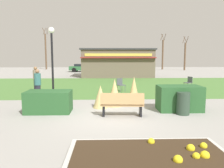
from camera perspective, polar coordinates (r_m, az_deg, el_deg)
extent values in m
plane|color=#999691|center=(8.82, -0.90, -8.41)|extent=(80.00, 80.00, 0.00)
cube|color=#4C7A38|center=(18.15, -1.42, -0.35)|extent=(36.00, 12.00, 0.01)
cube|color=beige|center=(5.44, 9.32, -17.89)|extent=(3.74, 1.95, 0.14)
cube|color=#382819|center=(5.41, 9.33, -17.22)|extent=(3.50, 1.71, 0.04)
sphere|color=yellow|center=(5.54, 22.65, -16.49)|extent=(0.21, 0.21, 0.21)
sphere|color=yellow|center=(6.05, 22.37, -14.44)|extent=(0.18, 0.18, 0.18)
sphere|color=yellow|center=(5.44, 20.71, -16.87)|extent=(0.16, 0.16, 0.16)
sphere|color=yellow|center=(5.97, 9.98, -14.29)|extent=(0.18, 0.18, 0.18)
sphere|color=yellow|center=(5.15, 16.49, -18.09)|extent=(0.20, 0.20, 0.20)
sphere|color=yellow|center=(5.81, 19.46, -15.23)|extent=(0.20, 0.20, 0.20)
cube|color=tan|center=(8.89, 2.60, -5.29)|extent=(1.72, 0.58, 0.06)
cube|color=tan|center=(8.62, 2.64, -3.79)|extent=(1.70, 0.22, 0.44)
cube|color=black|center=(8.96, -2.12, -6.68)|extent=(0.11, 0.44, 0.45)
cube|color=black|center=(8.99, 7.28, -6.68)|extent=(0.11, 0.44, 0.45)
cube|color=tan|center=(8.89, -2.64, -4.51)|extent=(0.09, 0.44, 0.06)
cube|color=tan|center=(8.92, 7.82, -4.53)|extent=(0.09, 0.44, 0.06)
cube|color=#28562B|center=(9.82, -15.85, -4.35)|extent=(1.87, 1.10, 0.91)
cube|color=#28562B|center=(10.18, 16.80, -3.48)|extent=(1.86, 1.10, 1.08)
cone|color=tan|center=(10.53, 0.67, -2.23)|extent=(0.69, 0.69, 1.30)
cone|color=tan|center=(10.25, -2.98, -3.25)|extent=(0.68, 0.68, 1.03)
cone|color=tan|center=(10.78, 5.63, -1.79)|extent=(0.65, 0.65, 1.40)
cylinder|color=black|center=(13.87, -14.75, -2.51)|extent=(0.22, 0.22, 0.20)
cylinder|color=black|center=(13.69, -14.98, 4.74)|extent=(0.12, 0.12, 3.70)
sphere|color=white|center=(13.77, -15.25, 13.12)|extent=(0.36, 0.36, 0.36)
cylinder|color=#2D4233|center=(9.52, 17.74, -4.74)|extent=(0.52, 0.52, 0.92)
cube|color=#6B5B4C|center=(26.13, 1.36, 5.29)|extent=(8.00, 4.28, 3.07)
cube|color=#333338|center=(26.13, 1.37, 8.83)|extent=(8.30, 4.58, 0.16)
cube|color=maroon|center=(23.80, 1.68, 6.74)|extent=(8.10, 0.36, 0.08)
cube|color=#D8CC4C|center=(23.96, 1.66, 7.47)|extent=(7.20, 0.04, 0.28)
cube|color=#4C5156|center=(14.86, 2.35, -0.28)|extent=(0.60, 0.60, 0.04)
cube|color=#4C5156|center=(15.00, 1.94, 0.64)|extent=(0.41, 0.25, 0.44)
cylinder|color=#4C5156|center=(14.63, 2.13, -1.29)|extent=(0.03, 0.03, 0.45)
cylinder|color=#4C5156|center=(14.84, 3.36, -1.18)|extent=(0.03, 0.03, 0.45)
cylinder|color=#4C5156|center=(14.95, 1.34, -1.10)|extent=(0.03, 0.03, 0.45)
cylinder|color=#4C5156|center=(15.15, 2.56, -1.00)|extent=(0.03, 0.03, 0.45)
cube|color=#4C5156|center=(17.04, 18.83, 0.29)|extent=(0.58, 0.58, 0.04)
cube|color=#4C5156|center=(17.16, 19.33, 1.05)|extent=(0.22, 0.42, 0.44)
cylinder|color=#4C5156|center=(17.07, 17.90, -0.42)|extent=(0.03, 0.03, 0.45)
cylinder|color=#4C5156|center=(16.80, 18.81, -0.57)|extent=(0.03, 0.03, 0.45)
cylinder|color=#4C5156|center=(17.34, 18.79, -0.35)|extent=(0.03, 0.03, 0.45)
cylinder|color=#4C5156|center=(17.08, 19.70, -0.49)|extent=(0.03, 0.03, 0.45)
cylinder|color=#23232D|center=(15.65, -18.83, -0.37)|extent=(0.28, 0.28, 0.85)
cylinder|color=gray|center=(15.58, -18.93, 2.31)|extent=(0.34, 0.34, 0.62)
sphere|color=#8C6647|center=(15.55, -19.00, 3.85)|extent=(0.22, 0.22, 0.22)
cylinder|color=#23232D|center=(12.44, -18.37, -2.21)|extent=(0.28, 0.28, 0.85)
cylinder|color=#336B66|center=(12.34, -18.50, 1.16)|extent=(0.34, 0.34, 0.62)
sphere|color=#8C6647|center=(12.31, -18.58, 3.11)|extent=(0.22, 0.22, 0.22)
cube|color=#2D6638|center=(34.58, -7.27, 4.05)|extent=(4.32, 2.10, 0.60)
cube|color=black|center=(34.58, -7.53, 4.76)|extent=(2.42, 1.74, 0.44)
cylinder|color=black|center=(35.31, -4.93, 3.77)|extent=(0.65, 0.27, 0.64)
cylinder|color=black|center=(33.49, -5.32, 3.58)|extent=(0.65, 0.27, 0.64)
cylinder|color=black|center=(35.73, -9.09, 3.74)|extent=(0.65, 0.27, 0.64)
cylinder|color=black|center=(33.93, -9.69, 3.56)|extent=(0.65, 0.27, 0.64)
cube|color=maroon|center=(34.50, 1.98, 4.09)|extent=(4.31, 2.08, 0.60)
cube|color=black|center=(34.49, 1.73, 4.81)|extent=(2.41, 1.74, 0.44)
cylinder|color=black|center=(35.46, 4.09, 3.79)|extent=(0.65, 0.26, 0.64)
cylinder|color=black|center=(33.62, 4.20, 3.61)|extent=(0.65, 0.26, 0.64)
cylinder|color=black|center=(35.46, -0.13, 3.81)|extent=(0.65, 0.26, 0.64)
cylinder|color=black|center=(33.63, -0.25, 3.63)|extent=(0.65, 0.26, 0.64)
cylinder|color=brown|center=(42.23, -16.57, 7.91)|extent=(0.28, 0.28, 6.33)
cylinder|color=brown|center=(42.47, -16.27, 12.87)|extent=(0.25, 0.58, 1.12)
cylinder|color=brown|center=(42.79, -16.88, 12.80)|extent=(0.54, 0.36, 1.12)
cylinder|color=brown|center=(42.20, -17.09, 12.88)|extent=(0.54, 0.35, 1.12)
cylinder|color=brown|center=(39.84, 18.14, 6.69)|extent=(0.28, 0.28, 4.63)
cylinder|color=brown|center=(40.15, 18.70, 10.69)|extent=(0.25, 0.58, 1.12)
cylinder|color=brown|center=(40.16, 17.91, 10.72)|extent=(0.54, 0.36, 1.12)
cylinder|color=brown|center=(39.59, 18.22, 10.77)|extent=(0.54, 0.35, 1.12)
cylinder|color=brown|center=(41.21, 12.83, 7.30)|extent=(0.28, 0.28, 5.26)
cylinder|color=brown|center=(41.54, 13.37, 11.60)|extent=(0.25, 0.58, 1.12)
cylinder|color=brown|center=(41.60, 12.60, 11.62)|extent=(0.54, 0.36, 1.12)
cylinder|color=brown|center=(41.01, 12.82, 11.68)|extent=(0.54, 0.35, 1.12)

